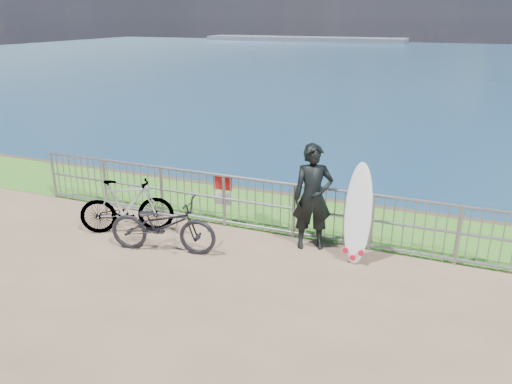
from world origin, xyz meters
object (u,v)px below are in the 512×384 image
at_px(surfer, 313,197).
at_px(bicycle_far, 127,206).
at_px(surfboard, 358,217).
at_px(bicycle_near, 163,225).

xyz_separation_m(surfer, bicycle_far, (-3.62, -0.73, -0.45)).
bearing_deg(surfboard, bicycle_near, -163.70).
bearing_deg(bicycle_far, bicycle_near, -141.77).
distance_m(bicycle_near, bicycle_far, 1.24).
bearing_deg(bicycle_near, bicycle_far, 55.22).
height_order(surfer, surfboard, surfer).
xyz_separation_m(surfer, bicycle_near, (-2.48, -1.21, -0.47)).
height_order(surfboard, bicycle_far, surfboard).
xyz_separation_m(surfboard, bicycle_far, (-4.51, -0.51, -0.27)).
xyz_separation_m(surfboard, bicycle_near, (-3.37, -0.99, -0.30)).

